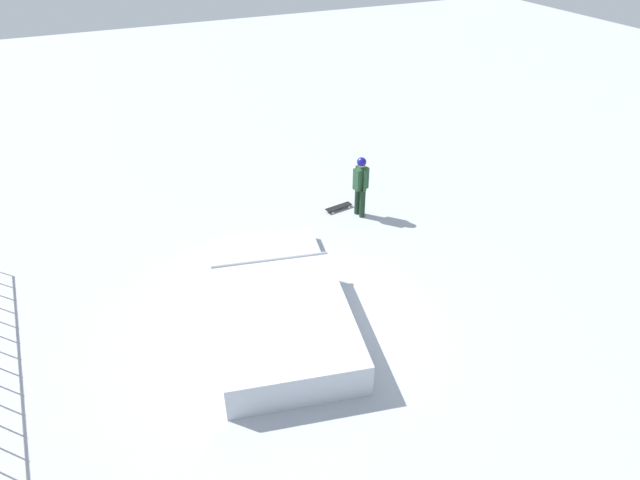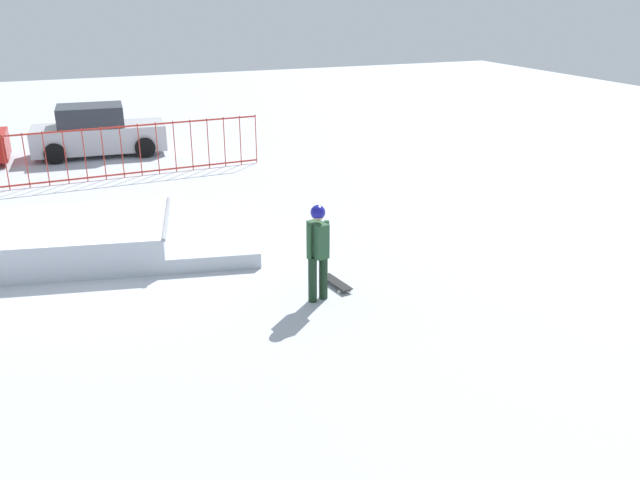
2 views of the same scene
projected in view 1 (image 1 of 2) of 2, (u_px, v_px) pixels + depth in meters
The scene contains 4 objects.
ground_plane at pixel (297, 325), 11.55m from camera, with size 60.00×60.00×0.00m, color #B2B7C1.
skate_ramp at pixel (280, 311), 11.44m from camera, with size 5.81×3.63×0.74m.
skater at pixel (361, 182), 14.82m from camera, with size 0.43×0.42×1.73m.
skateboard at pixel (339, 207), 15.58m from camera, with size 0.36×0.82×0.09m.
Camera 1 is at (-8.16, 3.13, 7.78)m, focal length 31.17 mm.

